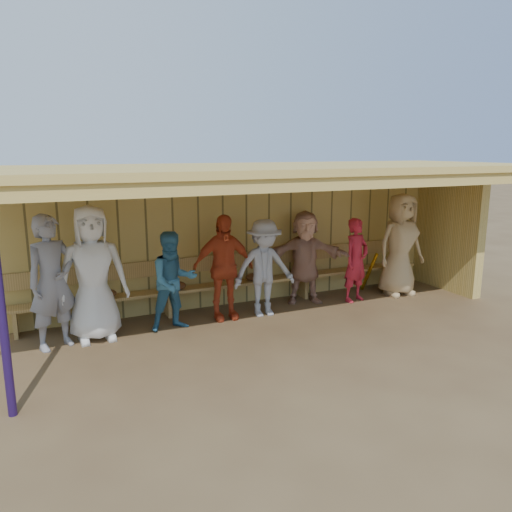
{
  "coord_description": "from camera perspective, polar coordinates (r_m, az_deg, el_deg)",
  "views": [
    {
      "loc": [
        -3.24,
        -6.8,
        2.73
      ],
      "look_at": [
        0.0,
        0.35,
        1.05
      ],
      "focal_mm": 35.0,
      "sensor_mm": 36.0,
      "label": 1
    }
  ],
  "objects": [
    {
      "name": "player_b",
      "position": [
        7.51,
        -18.14,
        -1.94
      ],
      "size": [
        0.98,
        0.65,
        1.98
      ],
      "primitive_type": "imported",
      "rotation": [
        0.0,
        0.0,
        0.02
      ],
      "color": "white",
      "rests_on": "ground"
    },
    {
      "name": "player_e",
      "position": [
        8.24,
        0.94,
        -1.39
      ],
      "size": [
        1.09,
        0.68,
        1.62
      ],
      "primitive_type": "imported",
      "rotation": [
        0.0,
        0.0,
        -0.08
      ],
      "color": "#9A9BA2",
      "rests_on": "ground"
    },
    {
      "name": "player_d",
      "position": [
        8.08,
        -3.77,
        -1.31
      ],
      "size": [
        1.03,
        0.46,
        1.73
      ],
      "primitive_type": "imported",
      "rotation": [
        0.0,
        0.0,
        -0.04
      ],
      "color": "#C6411F",
      "rests_on": "ground"
    },
    {
      "name": "player_h",
      "position": [
        9.8,
        16.17,
        1.25
      ],
      "size": [
        0.97,
        0.65,
        1.94
      ],
      "primitive_type": "imported",
      "rotation": [
        0.0,
        0.0,
        -0.03
      ],
      "color": "tan",
      "rests_on": "ground"
    },
    {
      "name": "player_c",
      "position": [
        7.71,
        -9.41,
        -2.85
      ],
      "size": [
        0.78,
        0.63,
        1.53
      ],
      "primitive_type": "imported",
      "rotation": [
        0.0,
        0.0,
        0.07
      ],
      "color": "teal",
      "rests_on": "ground"
    },
    {
      "name": "player_g",
      "position": [
        9.22,
        11.37,
        -0.47
      ],
      "size": [
        0.63,
        0.5,
        1.53
      ],
      "primitive_type": "imported",
      "rotation": [
        0.0,
        0.0,
        0.27
      ],
      "color": "#B51D2C",
      "rests_on": "ground"
    },
    {
      "name": "player_a",
      "position": [
        7.41,
        -22.27,
        -2.79
      ],
      "size": [
        0.81,
        0.7,
        1.89
      ],
      "primitive_type": "imported",
      "rotation": [
        0.0,
        0.0,
        0.43
      ],
      "color": "gray",
      "rests_on": "ground"
    },
    {
      "name": "player_f",
      "position": [
        9.0,
        5.62,
        -0.13
      ],
      "size": [
        1.63,
        0.98,
        1.67
      ],
      "primitive_type": "imported",
      "rotation": [
        0.0,
        0.0,
        -0.34
      ],
      "color": "tan",
      "rests_on": "ground"
    },
    {
      "name": "ground",
      "position": [
        8.01,
        1.04,
        -7.84
      ],
      "size": [
        90.0,
        90.0,
        0.0
      ],
      "primitive_type": "plane",
      "color": "brown",
      "rests_on": "ground"
    },
    {
      "name": "dugout_equipment",
      "position": [
        8.62,
        -3.54,
        -3.0
      ],
      "size": [
        6.11,
        0.62,
        0.8
      ],
      "color": "gold",
      "rests_on": "ground"
    },
    {
      "name": "dugout_structure",
      "position": [
        8.38,
        1.48,
        4.98
      ],
      "size": [
        8.8,
        3.2,
        2.5
      ],
      "color": "tan",
      "rests_on": "ground"
    },
    {
      "name": "bench",
      "position": [
        8.83,
        -2.05,
        -2.37
      ],
      "size": [
        7.6,
        0.34,
        0.93
      ],
      "color": "tan",
      "rests_on": "ground"
    }
  ]
}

